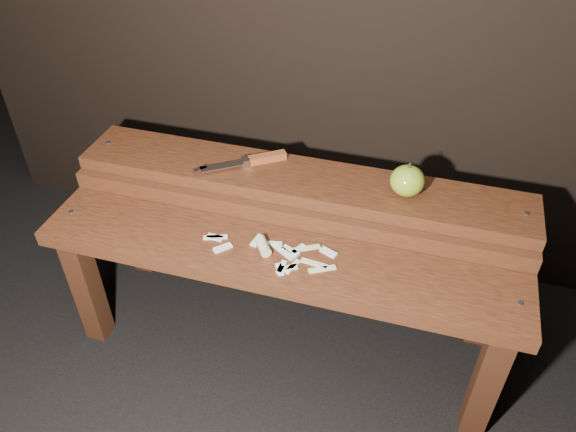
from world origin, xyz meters
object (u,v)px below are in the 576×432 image
(bench_front_tier, at_px, (274,276))
(knife, at_px, (256,160))
(bench_rear_tier, at_px, (299,202))
(apple, at_px, (407,181))

(bench_front_tier, xyz_separation_m, knife, (-0.13, 0.25, 0.16))
(bench_rear_tier, height_order, apple, apple)
(bench_front_tier, bearing_deg, apple, 40.32)
(apple, xyz_separation_m, knife, (-0.40, 0.02, -0.03))
(bench_front_tier, relative_size, bench_rear_tier, 1.00)
(bench_front_tier, relative_size, apple, 13.51)
(bench_rear_tier, relative_size, apple, 13.51)
(bench_rear_tier, distance_m, knife, 0.16)
(bench_rear_tier, bearing_deg, knife, 168.64)
(apple, height_order, knife, apple)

